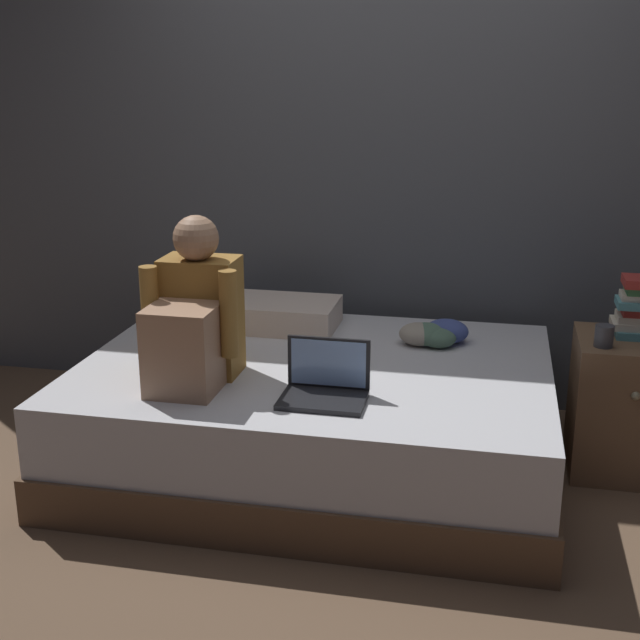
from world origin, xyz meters
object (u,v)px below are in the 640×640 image
object	(u,v)px
clothes_pile	(433,334)
mug	(604,336)
bed	(316,414)
nightstand	(625,405)
pillow	(278,314)
laptop	(325,385)
person_sitting	(194,320)

from	to	relation	value
clothes_pile	mug	bearing A→B (deg)	-17.16
bed	mug	xyz separation A→B (m)	(1.17, 0.12, 0.40)
nightstand	mug	world-z (taller)	mug
pillow	clothes_pile	bearing A→B (deg)	-8.71
mug	bed	bearing A→B (deg)	-174.24
laptop	clothes_pile	bearing A→B (deg)	64.53
person_sitting	clothes_pile	world-z (taller)	person_sitting
bed	laptop	world-z (taller)	laptop
person_sitting	pillow	world-z (taller)	person_sitting
nightstand	pillow	size ratio (longest dim) A/B	1.05
mug	clothes_pile	size ratio (longest dim) A/B	0.29
laptop	clothes_pile	distance (m)	0.80
nightstand	bed	bearing A→B (deg)	-169.63
clothes_pile	nightstand	bearing A→B (deg)	-6.67
clothes_pile	bed	bearing A→B (deg)	-144.25
nightstand	person_sitting	size ratio (longest dim) A/B	0.90
laptop	mug	bearing A→B (deg)	25.82
laptop	pillow	bearing A→B (deg)	115.59
mug	laptop	bearing A→B (deg)	-154.18
bed	pillow	xyz separation A→B (m)	(-0.28, 0.45, 0.31)
pillow	clothes_pile	size ratio (longest dim) A/B	1.82
bed	laptop	xyz separation A→B (m)	(0.12, -0.39, 0.30)
bed	clothes_pile	size ratio (longest dim) A/B	6.51
laptop	clothes_pile	xyz separation A→B (m)	(0.35, 0.73, -0.00)
pillow	mug	distance (m)	1.49
nightstand	mug	size ratio (longest dim) A/B	6.56
laptop	mug	world-z (taller)	laptop
pillow	mug	bearing A→B (deg)	-12.88
pillow	clothes_pile	xyz separation A→B (m)	(0.75, -0.11, -0.01)
nightstand	laptop	size ratio (longest dim) A/B	1.84
bed	person_sitting	world-z (taller)	person_sitting
pillow	mug	world-z (taller)	mug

